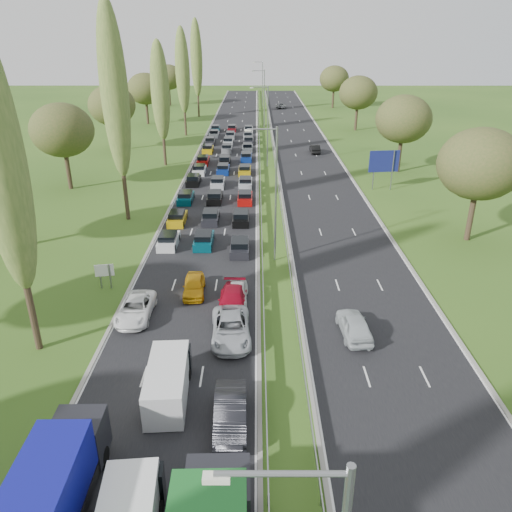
{
  "coord_description": "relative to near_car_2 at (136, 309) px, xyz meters",
  "views": [
    {
      "loc": [
        2.82,
        1.48,
        18.98
      ],
      "look_at": [
        2.78,
        40.54,
        1.5
      ],
      "focal_mm": 35.0,
      "sensor_mm": 36.0,
      "label": 1
    }
  ],
  "objects": [
    {
      "name": "ground",
      "position": [
        10.46,
        47.07,
        -0.72
      ],
      "size": [
        260.0,
        260.0,
        0.0
      ],
      "primitive_type": "plane",
      "color": "#2C4E18",
      "rests_on": "ground"
    },
    {
      "name": "near_carriageway",
      "position": [
        3.71,
        49.57,
        -0.72
      ],
      "size": [
        10.5,
        215.0,
        0.04
      ],
      "primitive_type": "cube",
      "color": "black",
      "rests_on": "ground"
    },
    {
      "name": "far_carriageway",
      "position": [
        17.21,
        49.57,
        -0.72
      ],
      "size": [
        10.5,
        215.0,
        0.04
      ],
      "primitive_type": "cube",
      "color": "black",
      "rests_on": "ground"
    },
    {
      "name": "central_reservation",
      "position": [
        10.46,
        49.57,
        -0.17
      ],
      "size": [
        2.36,
        215.0,
        0.32
      ],
      "color": "gray",
      "rests_on": "ground"
    },
    {
      "name": "lamp_columns",
      "position": [
        10.46,
        45.07,
        5.28
      ],
      "size": [
        0.18,
        140.18,
        12.0
      ],
      "color": "gray",
      "rests_on": "ground"
    },
    {
      "name": "poplar_row",
      "position": [
        -5.54,
        35.24,
        11.66
      ],
      "size": [
        2.8,
        127.8,
        22.44
      ],
      "color": "#2D2116",
      "rests_on": "ground"
    },
    {
      "name": "woodland_left",
      "position": [
        -16.04,
        29.7,
        6.96
      ],
      "size": [
        8.0,
        166.0,
        11.1
      ],
      "color": "#2D2116",
      "rests_on": "ground"
    },
    {
      "name": "woodland_right",
      "position": [
        29.96,
        33.74,
        6.96
      ],
      "size": [
        8.0,
        153.0,
        11.1
      ],
      "color": "#2D2116",
      "rests_on": "ground"
    },
    {
      "name": "traffic_queue_fill",
      "position": [
        3.69,
        44.48,
        -0.28
      ],
      "size": [
        9.05,
        68.07,
        0.8
      ],
      "color": "silver",
      "rests_on": "ground"
    },
    {
      "name": "near_car_2",
      "position": [
        0.0,
        0.0,
        0.0
      ],
      "size": [
        2.34,
        5.06,
        1.4
      ],
      "primitive_type": "imported",
      "rotation": [
        0.0,
        0.0,
        0.0
      ],
      "color": "white",
      "rests_on": "near_carriageway"
    },
    {
      "name": "near_car_8",
      "position": [
        3.83,
        3.59,
        0.0
      ],
      "size": [
        1.88,
        4.21,
        1.41
      ],
      "primitive_type": "imported",
      "rotation": [
        0.0,
        0.0,
        0.05
      ],
      "color": "#CD920D",
      "rests_on": "near_carriageway"
    },
    {
      "name": "near_car_9",
      "position": [
        7.41,
        -11.01,
        0.1
      ],
      "size": [
        1.83,
        4.89,
        1.59
      ],
      "primitive_type": "imported",
      "rotation": [
        0.0,
        0.0,
        0.03
      ],
      "color": "black",
      "rests_on": "near_carriageway"
    },
    {
      "name": "near_car_10",
      "position": [
        7.06,
        -2.77,
        0.07
      ],
      "size": [
        2.92,
        5.72,
        1.55
      ],
      "primitive_type": "imported",
      "rotation": [
        0.0,
        0.0,
        0.06
      ],
      "color": "#ABAFB4",
      "rests_on": "near_carriageway"
    },
    {
      "name": "near_car_11",
      "position": [
        6.97,
        1.23,
        0.02
      ],
      "size": [
        2.24,
        5.06,
        1.44
      ],
      "primitive_type": "imported",
      "rotation": [
        0.0,
        0.0,
        -0.04
      ],
      "color": "maroon",
      "rests_on": "near_carriageway"
    },
    {
      "name": "near_car_12",
      "position": [
        7.29,
        2.4,
        -0.02
      ],
      "size": [
        1.66,
        4.02,
        1.36
      ],
      "primitive_type": "imported",
      "rotation": [
        0.0,
        0.0,
        -0.01
      ],
      "color": "silver",
      "rests_on": "near_carriageway"
    },
    {
      "name": "far_car_0",
      "position": [
        15.46,
        -2.36,
        0.08
      ],
      "size": [
        2.11,
        4.68,
        1.56
      ],
      "primitive_type": "imported",
      "rotation": [
        0.0,
        0.0,
        3.2
      ],
      "color": "#B6BDC0",
      "rests_on": "far_carriageway"
    },
    {
      "name": "far_car_1",
      "position": [
        18.88,
        54.8,
        0.0
      ],
      "size": [
        1.58,
        4.32,
        1.41
      ],
      "primitive_type": "imported",
      "rotation": [
        0.0,
        0.0,
        3.16
      ],
      "color": "black",
      "rests_on": "far_carriageway"
    },
    {
      "name": "far_car_2",
      "position": [
        15.44,
        111.4,
        0.02
      ],
      "size": [
        2.75,
        5.34,
        1.44
      ],
      "primitive_type": "imported",
      "rotation": [
        0.0,
        0.0,
        3.21
      ],
      "color": "slate",
      "rests_on": "far_carriageway"
    },
    {
      "name": "blue_lorry",
      "position": [
        0.44,
        -16.82,
        1.16
      ],
      "size": [
        2.37,
        8.52,
        3.6
      ],
      "rotation": [
        0.0,
        0.0,
        0.01
      ],
      "color": "black",
      "rests_on": "near_carriageway"
    },
    {
      "name": "white_van_rear",
      "position": [
        3.8,
        -8.7,
        0.39
      ],
      "size": [
        2.12,
        5.42,
        2.18
      ],
      "rotation": [
        0.0,
        0.0,
        0.06
      ],
      "color": "silver",
      "rests_on": "near_carriageway"
    },
    {
      "name": "info_sign",
      "position": [
        -3.44,
        4.56,
        0.65
      ],
      "size": [
        1.5,
        0.35,
        2.1
      ],
      "color": "gray",
      "rests_on": "ground"
    },
    {
      "name": "direction_sign",
      "position": [
        25.36,
        32.61,
        2.85
      ],
      "size": [
        3.98,
        0.58,
        5.2
      ],
      "color": "gray",
      "rests_on": "ground"
    }
  ]
}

